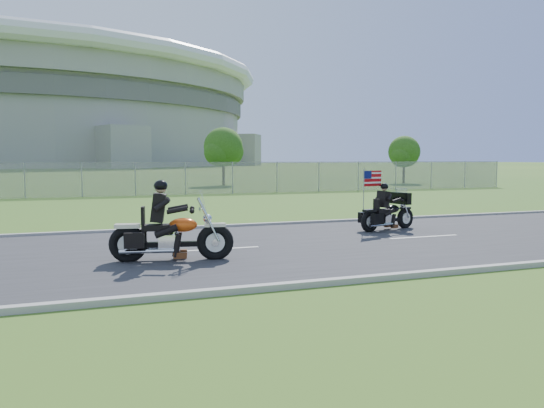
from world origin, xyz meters
name	(u,v)px	position (x,y,z in m)	size (l,w,h in m)	color
ground	(292,246)	(0.00, 0.00, 0.00)	(420.00, 420.00, 0.00)	#27551A
road	(292,246)	(0.00, 0.00, 0.02)	(120.00, 8.00, 0.04)	#28282B
curb_north	(246,225)	(0.00, 4.05, 0.05)	(120.00, 0.18, 0.12)	#9E9B93
curb_south	(374,278)	(0.00, -4.05, 0.05)	(120.00, 0.18, 0.12)	#9E9B93
fence	(82,180)	(-5.00, 20.00, 1.00)	(60.00, 0.03, 2.00)	gray
stadium	(29,115)	(-20.00, 170.00, 15.58)	(140.40, 140.40, 29.20)	#A3A099
tree_fence_near	(224,149)	(6.04, 30.04, 2.97)	(3.52, 3.28, 4.75)	#382316
tree_fence_far	(404,153)	(22.04, 28.03, 2.64)	(3.08, 2.87, 4.20)	#382316
motorcycle_lead	(170,236)	(-3.25, -0.99, 0.57)	(2.66, 1.00, 1.80)	black
motorcycle_follow	(388,214)	(3.85, 1.66, 0.51)	(2.19, 0.97, 1.85)	black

